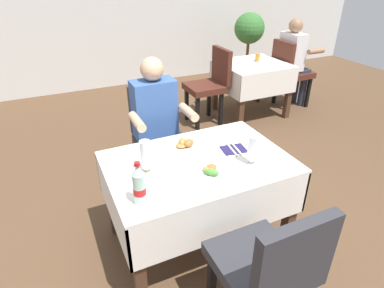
% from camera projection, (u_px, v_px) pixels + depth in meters
% --- Properties ---
extents(ground_plane, '(11.00, 11.00, 0.00)m').
position_uv_depth(ground_plane, '(201.00, 254.00, 2.41)').
color(ground_plane, brown).
extents(main_dining_table, '(1.23, 0.84, 0.72)m').
position_uv_depth(main_dining_table, '(198.00, 181.00, 2.28)').
color(main_dining_table, white).
rests_on(main_dining_table, ground).
extents(chair_far_diner_seat, '(0.44, 0.50, 0.97)m').
position_uv_depth(chair_far_diner_seat, '(159.00, 133.00, 2.92)').
color(chair_far_diner_seat, '#2D2D33').
rests_on(chair_far_diner_seat, ground).
extents(chair_near_camera_side, '(0.44, 0.50, 0.97)m').
position_uv_depth(chair_near_camera_side, '(268.00, 266.00, 1.64)').
color(chair_near_camera_side, '#2D2D33').
rests_on(chair_near_camera_side, ground).
extents(seated_diner_far, '(0.50, 0.46, 1.26)m').
position_uv_depth(seated_diner_far, '(157.00, 123.00, 2.74)').
color(seated_diner_far, '#282D42').
rests_on(seated_diner_far, ground).
extents(plate_near_camera, '(0.25, 0.25, 0.06)m').
position_uv_depth(plate_near_camera, '(211.00, 174.00, 2.04)').
color(plate_near_camera, white).
rests_on(plate_near_camera, main_dining_table).
extents(plate_far_diner, '(0.24, 0.24, 0.07)m').
position_uv_depth(plate_far_diner, '(184.00, 145.00, 2.34)').
color(plate_far_diner, white).
rests_on(plate_far_diner, main_dining_table).
extents(beer_glass_left, '(0.07, 0.07, 0.21)m').
position_uv_depth(beer_glass_left, '(253.00, 150.00, 2.12)').
color(beer_glass_left, white).
rests_on(beer_glass_left, main_dining_table).
extents(beer_glass_middle, '(0.07, 0.07, 0.22)m').
position_uv_depth(beer_glass_middle, '(146.00, 157.00, 2.03)').
color(beer_glass_middle, white).
rests_on(beer_glass_middle, main_dining_table).
extents(cola_bottle_primary, '(0.07, 0.07, 0.27)m').
position_uv_depth(cola_bottle_primary, '(139.00, 186.00, 1.75)').
color(cola_bottle_primary, silver).
rests_on(cola_bottle_primary, main_dining_table).
extents(napkin_cutlery_set, '(0.19, 0.19, 0.01)m').
position_uv_depth(napkin_cutlery_set, '(234.00, 149.00, 2.33)').
color(napkin_cutlery_set, '#231E4C').
rests_on(napkin_cutlery_set, main_dining_table).
extents(background_dining_table, '(0.88, 0.82, 0.72)m').
position_uv_depth(background_dining_table, '(252.00, 77.00, 4.45)').
color(background_dining_table, white).
rests_on(background_dining_table, ground).
extents(background_chair_left, '(0.50, 0.44, 0.97)m').
position_uv_depth(background_chair_left, '(210.00, 82.00, 4.20)').
color(background_chair_left, '#4C2319').
rests_on(background_chair_left, ground).
extents(background_chair_right, '(0.50, 0.44, 0.97)m').
position_uv_depth(background_chair_right, '(290.00, 70.00, 4.68)').
color(background_chair_right, '#4C2319').
rests_on(background_chair_right, ground).
extents(background_patron, '(0.46, 0.50, 1.26)m').
position_uv_depth(background_patron, '(294.00, 59.00, 4.62)').
color(background_patron, '#282D42').
rests_on(background_patron, ground).
extents(background_table_tumbler, '(0.06, 0.06, 0.11)m').
position_uv_depth(background_table_tumbler, '(258.00, 57.00, 4.41)').
color(background_table_tumbler, '#C68928').
rests_on(background_table_tumbler, background_dining_table).
extents(potted_plant_corner, '(0.52, 0.52, 1.19)m').
position_uv_depth(potted_plant_corner, '(249.00, 37.00, 5.63)').
color(potted_plant_corner, brown).
rests_on(potted_plant_corner, ground).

